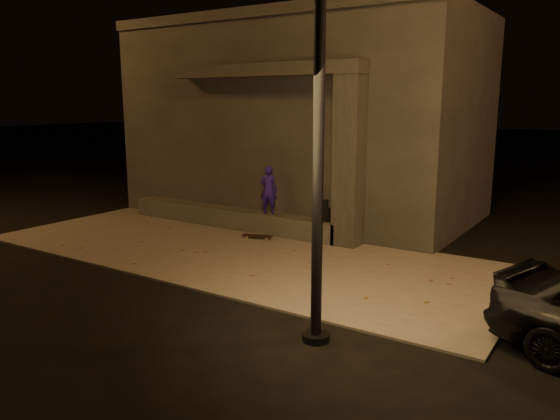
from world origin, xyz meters
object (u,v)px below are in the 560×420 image
Objects in this scene: column at (349,162)px; skateboard at (258,236)px; backpack at (323,213)px; skateboarder at (269,190)px.

column is 2.68m from skateboard.
column is 1.32m from backpack.
skateboarder is (-2.07, 0.00, -0.78)m from column.
backpack is at bearing 165.87° from skateboarder.
column is at bearing 1.52° from skateboard.
skateboarder is 1.16m from skateboard.
column is 3.16× the size of skateboarder.
skateboarder is at bearing 84.91° from skateboard.
backpack is at bearing 180.00° from column.
backpack reaches higher than skateboard.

